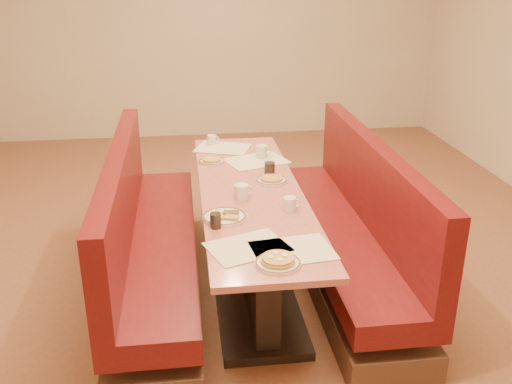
{
  "coord_description": "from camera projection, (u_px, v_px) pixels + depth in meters",
  "views": [
    {
      "loc": [
        -0.44,
        -3.65,
        2.23
      ],
      "look_at": [
        0.0,
        -0.29,
        0.85
      ],
      "focal_mm": 40.0,
      "sensor_mm": 36.0,
      "label": 1
    }
  ],
  "objects": [
    {
      "name": "pancake_plate",
      "position": [
        278.0,
        261.0,
        2.98
      ],
      "size": [
        0.24,
        0.24,
        0.05
      ],
      "rotation": [
        0.0,
        0.0,
        -0.32
      ],
      "color": "beige",
      "rests_on": "diner_table"
    },
    {
      "name": "booth_left",
      "position": [
        148.0,
        246.0,
        4.02
      ],
      "size": [
        0.55,
        2.5,
        1.05
      ],
      "color": "#4C3326",
      "rests_on": "ground"
    },
    {
      "name": "coffee_mug_c",
      "position": [
        262.0,
        151.0,
        4.6
      ],
      "size": [
        0.13,
        0.09,
        0.1
      ],
      "rotation": [
        0.0,
        0.0,
        0.17
      ],
      "color": "beige",
      "rests_on": "diner_table"
    },
    {
      "name": "coffee_mug_d",
      "position": [
        212.0,
        140.0,
        4.94
      ],
      "size": [
        0.11,
        0.08,
        0.08
      ],
      "rotation": [
        0.0,
        0.0,
        0.37
      ],
      "color": "beige",
      "rests_on": "diner_table"
    },
    {
      "name": "coffee_mug_b",
      "position": [
        242.0,
        192.0,
        3.8
      ],
      "size": [
        0.13,
        0.09,
        0.1
      ],
      "rotation": [
        0.0,
        0.0,
        0.35
      ],
      "color": "beige",
      "rests_on": "diner_table"
    },
    {
      "name": "extra_plate_far",
      "position": [
        212.0,
        161.0,
        4.5
      ],
      "size": [
        0.21,
        0.21,
        0.04
      ],
      "rotation": [
        0.0,
        0.0,
        -0.02
      ],
      "color": "beige",
      "rests_on": "diner_table"
    },
    {
      "name": "ground",
      "position": [
        251.0,
        283.0,
        4.25
      ],
      "size": [
        8.0,
        8.0,
        0.0
      ],
      "primitive_type": "plane",
      "color": "#9E6647",
      "rests_on": "ground"
    },
    {
      "name": "room_envelope",
      "position": [
        250.0,
        13.0,
        3.52
      ],
      "size": [
        6.04,
        8.04,
        2.82
      ],
      "color": "beige",
      "rests_on": "ground"
    },
    {
      "name": "extra_plate_mid",
      "position": [
        271.0,
        180.0,
        4.11
      ],
      "size": [
        0.23,
        0.23,
        0.05
      ],
      "rotation": [
        0.0,
        0.0,
        -0.29
      ],
      "color": "beige",
      "rests_on": "diner_table"
    },
    {
      "name": "placemat_near_right",
      "position": [
        293.0,
        250.0,
        3.13
      ],
      "size": [
        0.47,
        0.38,
        0.0
      ],
      "primitive_type": "cube",
      "rotation": [
        0.0,
        0.0,
        0.13
      ],
      "color": "beige",
      "rests_on": "diner_table"
    },
    {
      "name": "soda_tumbler_mid",
      "position": [
        270.0,
        169.0,
        4.2
      ],
      "size": [
        0.08,
        0.08,
        0.11
      ],
      "color": "black",
      "rests_on": "diner_table"
    },
    {
      "name": "placemat_far_right",
      "position": [
        256.0,
        161.0,
        4.54
      ],
      "size": [
        0.55,
        0.48,
        0.0
      ],
      "primitive_type": "cube",
      "rotation": [
        0.0,
        0.0,
        0.34
      ],
      "color": "beige",
      "rests_on": "diner_table"
    },
    {
      "name": "coffee_mug_a",
      "position": [
        290.0,
        204.0,
        3.63
      ],
      "size": [
        0.12,
        0.08,
        0.09
      ],
      "rotation": [
        0.0,
        0.0,
        0.04
      ],
      "color": "beige",
      "rests_on": "diner_table"
    },
    {
      "name": "placemat_near_left",
      "position": [
        248.0,
        247.0,
        3.17
      ],
      "size": [
        0.51,
        0.45,
        0.0
      ],
      "primitive_type": "cube",
      "rotation": [
        0.0,
        0.0,
        0.35
      ],
      "color": "beige",
      "rests_on": "diner_table"
    },
    {
      "name": "booth_right",
      "position": [
        349.0,
        234.0,
        4.2
      ],
      "size": [
        0.55,
        2.5,
        1.05
      ],
      "color": "#4C3326",
      "rests_on": "ground"
    },
    {
      "name": "soda_tumbler_near",
      "position": [
        216.0,
        221.0,
        3.39
      ],
      "size": [
        0.07,
        0.07,
        0.09
      ],
      "color": "black",
      "rests_on": "diner_table"
    },
    {
      "name": "diner_table",
      "position": [
        251.0,
        238.0,
        4.11
      ],
      "size": [
        0.7,
        2.5,
        0.75
      ],
      "color": "black",
      "rests_on": "ground"
    },
    {
      "name": "placemat_far_left",
      "position": [
        223.0,
        148.0,
        4.85
      ],
      "size": [
        0.52,
        0.46,
        0.0
      ],
      "primitive_type": "cube",
      "rotation": [
        0.0,
        0.0,
        -0.34
      ],
      "color": "beige",
      "rests_on": "diner_table"
    },
    {
      "name": "eggs_plate",
      "position": [
        224.0,
        216.0,
        3.52
      ],
      "size": [
        0.27,
        0.27,
        0.06
      ],
      "rotation": [
        0.0,
        0.0,
        -0.3
      ],
      "color": "beige",
      "rests_on": "diner_table"
    }
  ]
}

